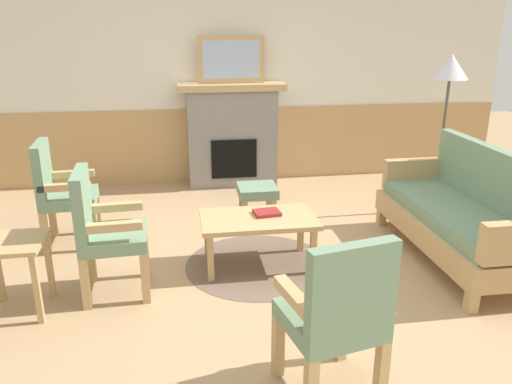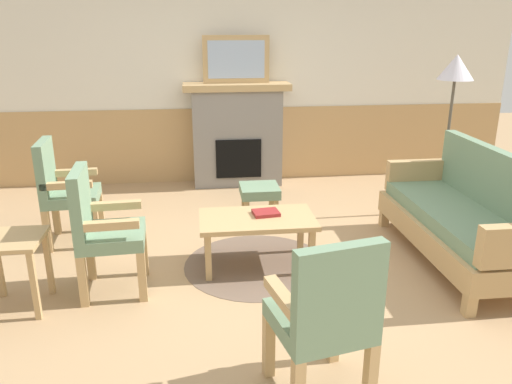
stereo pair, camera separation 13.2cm
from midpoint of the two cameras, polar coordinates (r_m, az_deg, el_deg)
The scene contains 14 objects.
ground_plane at distance 4.36m, azimuth -0.18°, elevation -8.34°, with size 14.00×14.00×0.00m, color tan.
wall_back at distance 6.50m, azimuth -3.64°, elevation 12.71°, with size 7.20×0.14×2.70m.
fireplace at distance 6.35m, azimuth -3.32°, elevation 6.57°, with size 1.30×0.44×1.28m.
framed_picture at distance 6.23m, azimuth -3.47°, elevation 14.76°, with size 0.80×0.04×0.56m.
couch at distance 4.66m, azimuth 21.40°, elevation -2.51°, with size 0.70×1.80×0.98m.
coffee_table at distance 4.21m, azimuth -0.62°, elevation -3.56°, with size 0.96×0.56×0.44m.
round_rug at distance 4.37m, azimuth -0.61°, elevation -8.21°, with size 1.25×1.25×0.01m, color brown.
book_on_table at distance 4.24m, azimuth 0.36°, elevation -2.37°, with size 0.21×0.17×0.03m, color maroon.
footstool at distance 5.27m, azimuth -0.58°, elevation -0.09°, with size 0.40×0.40×0.36m.
armchair_near_fireplace at distance 4.93m, azimuth -22.03°, elevation 0.28°, with size 0.51×0.51×0.98m.
armchair_by_window_left at distance 3.91m, azimuth -17.88°, elevation -3.85°, with size 0.51×0.51×0.98m.
armchair_front_left at distance 2.73m, azimuth 7.78°, elevation -13.34°, with size 0.57×0.57×0.98m.
side_table at distance 3.94m, azimuth -26.70°, elevation -6.51°, with size 0.44×0.44×0.55m.
floor_lamp_by_couch at distance 5.60m, azimuth 20.45°, elevation 12.10°, with size 0.36×0.36×1.68m.
Camera 1 is at (-0.63, -3.83, 1.97)m, focal length 35.31 mm.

